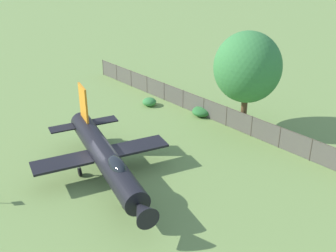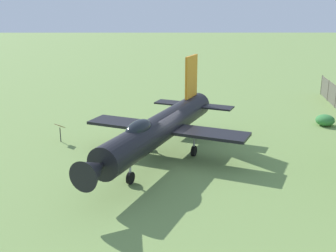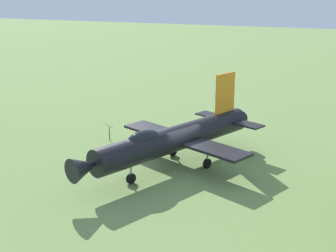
{
  "view_description": "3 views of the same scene",
  "coord_description": "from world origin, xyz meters",
  "views": [
    {
      "loc": [
        -18.75,
        15.35,
        15.29
      ],
      "look_at": [
        -1.15,
        -5.12,
        2.5
      ],
      "focal_mm": 44.37,
      "sensor_mm": 36.0,
      "label": 1
    },
    {
      "loc": [
        -22.05,
        -0.26,
        8.38
      ],
      "look_at": [
        0.43,
        -0.37,
        1.79
      ],
      "focal_mm": 45.49,
      "sensor_mm": 36.0,
      "label": 2
    },
    {
      "loc": [
        -24.88,
        -9.4,
        10.71
      ],
      "look_at": [
        -0.18,
        0.46,
        2.61
      ],
      "focal_mm": 49.94,
      "sensor_mm": 36.0,
      "label": 3
    }
  ],
  "objects": [
    {
      "name": "ground_plane",
      "position": [
        0.0,
        0.0,
        0.0
      ],
      "size": [
        200.0,
        200.0,
        0.0
      ],
      "primitive_type": "plane",
      "color": "#75934C"
    },
    {
      "name": "display_jet",
      "position": [
        -0.32,
        0.14,
        1.88
      ],
      "size": [
        13.18,
        9.16,
        5.2
      ],
      "rotation": [
        0.0,
        0.0,
        2.73
      ],
      "color": "black",
      "rests_on": "ground_plane"
    },
    {
      "name": "info_plaque",
      "position": [
        3.13,
        6.31,
        0.85
      ],
      "size": [
        0.69,
        0.71,
        1.14
      ],
      "color": "#333333",
      "rests_on": "ground_plane"
    }
  ]
}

